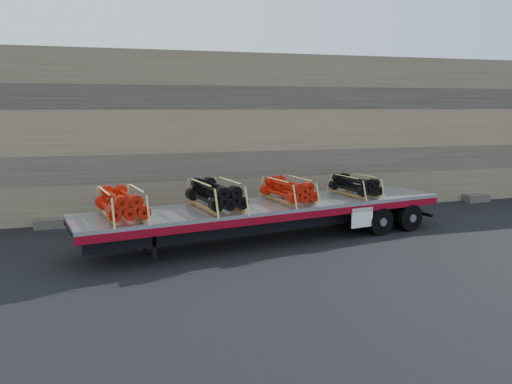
% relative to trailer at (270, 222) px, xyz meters
% --- Properties ---
extents(ground, '(120.00, 120.00, 0.00)m').
position_rel_trailer_xyz_m(ground, '(0.26, -0.49, -0.67)').
color(ground, black).
rests_on(ground, ground).
extents(rock_wall, '(44.00, 3.00, 7.00)m').
position_rel_trailer_xyz_m(rock_wall, '(0.26, 6.01, 2.83)').
color(rock_wall, '#7A6B54').
rests_on(rock_wall, ground).
extents(trailer, '(13.71, 5.03, 1.35)m').
position_rel_trailer_xyz_m(trailer, '(0.00, 0.00, 0.00)').
color(trailer, '#B1B3B9').
rests_on(trailer, ground).
extents(bundle_front, '(1.63, 2.59, 0.85)m').
position_rel_trailer_xyz_m(bundle_front, '(-5.08, -0.95, 1.10)').
color(bundle_front, '#B81909').
rests_on(bundle_front, trailer).
extents(bundle_midfront, '(1.70, 2.70, 0.89)m').
position_rel_trailer_xyz_m(bundle_midfront, '(-2.02, -0.38, 1.12)').
color(bundle_midfront, black).
rests_on(bundle_midfront, trailer).
extents(bundle_midrear, '(1.52, 2.42, 0.80)m').
position_rel_trailer_xyz_m(bundle_midrear, '(0.75, 0.14, 1.07)').
color(bundle_midrear, '#B81909').
rests_on(bundle_midrear, trailer).
extents(bundle_rear, '(1.38, 2.20, 0.73)m').
position_rel_trailer_xyz_m(bundle_rear, '(3.66, 0.69, 1.04)').
color(bundle_rear, black).
rests_on(bundle_rear, trailer).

